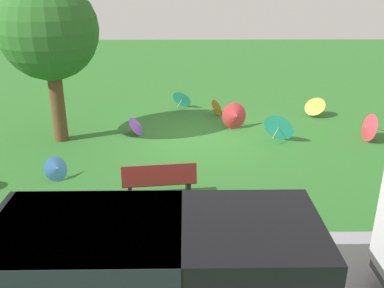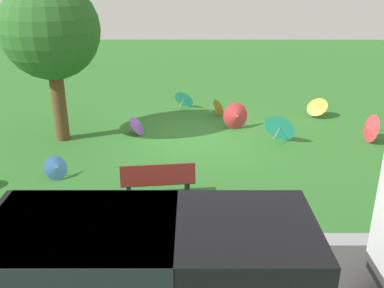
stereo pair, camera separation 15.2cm
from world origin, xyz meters
name	(u,v)px [view 1 (the left image)]	position (x,y,z in m)	size (l,w,h in m)	color
ground	(200,138)	(0.00, 0.00, 0.00)	(40.00, 40.00, 0.00)	#2D6B28
van_dark	(144,262)	(1.00, 7.18, 0.91)	(4.61, 2.14, 1.53)	black
park_bench	(159,181)	(1.00, 3.81, 0.47)	(1.65, 0.67, 0.90)	maroon
shade_tree	(49,32)	(4.15, 0.12, 3.16)	(2.72, 2.72, 4.56)	brown
parasol_yellow_0	(315,106)	(-3.99, -1.97, 0.40)	(0.93, 0.92, 0.69)	tan
parasol_teal_0	(182,98)	(0.56, -3.12, 0.35)	(0.86, 0.81, 0.69)	tan
parasol_blue_0	(57,169)	(3.53, 2.78, 0.29)	(0.67, 0.70, 0.59)	tan
parasol_red_0	(367,127)	(-4.93, 0.29, 0.42)	(0.75, 0.85, 0.84)	tan
parasol_orange_0	(218,107)	(-0.68, -2.17, 0.31)	(0.67, 0.67, 0.62)	tan
parasol_red_2	(235,116)	(-1.14, -0.78, 0.43)	(0.91, 0.86, 0.86)	tan
parasol_purple_0	(137,125)	(1.92, -0.30, 0.30)	(0.69, 0.73, 0.60)	tan
parasol_teal_1	(279,126)	(-2.33, 0.25, 0.46)	(1.06, 0.94, 0.91)	tan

